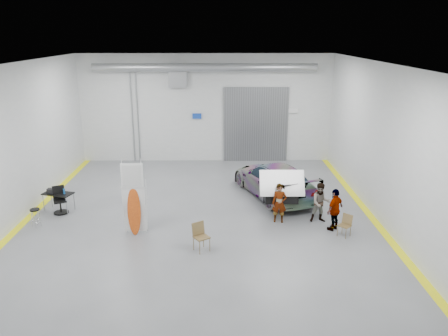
{
  "coord_description": "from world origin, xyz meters",
  "views": [
    {
      "loc": [
        0.81,
        -16.19,
        7.09
      ],
      "look_at": [
        0.96,
        1.7,
        1.5
      ],
      "focal_mm": 35.0,
      "sensor_mm": 36.0,
      "label": 1
    }
  ],
  "objects_px": {
    "person_a": "(279,203)",
    "person_c": "(335,209)",
    "surfboard_display": "(134,204)",
    "shop_stool": "(36,218)",
    "office_chair": "(61,202)",
    "sedan_car": "(274,180)",
    "person_b": "(321,203)",
    "folding_chair_far": "(344,230)",
    "work_table": "(56,193)",
    "folding_chair_near": "(202,242)"
  },
  "relations": [
    {
      "from": "person_a",
      "to": "work_table",
      "type": "xyz_separation_m",
      "value": [
        -9.02,
        1.22,
        -0.01
      ]
    },
    {
      "from": "surfboard_display",
      "to": "person_a",
      "type": "bearing_deg",
      "value": 8.66
    },
    {
      "from": "sedan_car",
      "to": "folding_chair_far",
      "type": "distance_m",
      "value": 4.68
    },
    {
      "from": "folding_chair_near",
      "to": "folding_chair_far",
      "type": "bearing_deg",
      "value": -22.88
    },
    {
      "from": "person_a",
      "to": "folding_chair_near",
      "type": "xyz_separation_m",
      "value": [
        -2.91,
        -2.32,
        -0.47
      ]
    },
    {
      "from": "person_b",
      "to": "person_c",
      "type": "relative_size",
      "value": 0.97
    },
    {
      "from": "office_chair",
      "to": "surfboard_display",
      "type": "bearing_deg",
      "value": -55.55
    },
    {
      "from": "folding_chair_near",
      "to": "shop_stool",
      "type": "bearing_deg",
      "value": 128.6
    },
    {
      "from": "person_a",
      "to": "office_chair",
      "type": "relative_size",
      "value": 1.41
    },
    {
      "from": "folding_chair_far",
      "to": "person_a",
      "type": "bearing_deg",
      "value": -165.3
    },
    {
      "from": "person_c",
      "to": "surfboard_display",
      "type": "xyz_separation_m",
      "value": [
        -7.36,
        -0.3,
        0.35
      ]
    },
    {
      "from": "shop_stool",
      "to": "office_chair",
      "type": "height_order",
      "value": "office_chair"
    },
    {
      "from": "folding_chair_far",
      "to": "office_chair",
      "type": "relative_size",
      "value": 0.74
    },
    {
      "from": "folding_chair_near",
      "to": "work_table",
      "type": "height_order",
      "value": "work_table"
    },
    {
      "from": "sedan_car",
      "to": "office_chair",
      "type": "bearing_deg",
      "value": -8.8
    },
    {
      "from": "sedan_car",
      "to": "surfboard_display",
      "type": "xyz_separation_m",
      "value": [
        -5.52,
        -3.91,
        0.41
      ]
    },
    {
      "from": "surfboard_display",
      "to": "shop_stool",
      "type": "distance_m",
      "value": 4.0
    },
    {
      "from": "folding_chair_near",
      "to": "folding_chair_far",
      "type": "distance_m",
      "value": 5.22
    },
    {
      "from": "sedan_car",
      "to": "work_table",
      "type": "bearing_deg",
      "value": -10.55
    },
    {
      "from": "folding_chair_far",
      "to": "shop_stool",
      "type": "bearing_deg",
      "value": -139.55
    },
    {
      "from": "person_c",
      "to": "surfboard_display",
      "type": "relative_size",
      "value": 0.57
    },
    {
      "from": "work_table",
      "to": "office_chair",
      "type": "xyz_separation_m",
      "value": [
        0.23,
        -0.24,
        -0.28
      ]
    },
    {
      "from": "person_b",
      "to": "folding_chair_far",
      "type": "bearing_deg",
      "value": -66.91
    },
    {
      "from": "person_b",
      "to": "person_c",
      "type": "height_order",
      "value": "person_c"
    },
    {
      "from": "sedan_car",
      "to": "person_b",
      "type": "xyz_separation_m",
      "value": [
        1.49,
        -2.89,
        0.04
      ]
    },
    {
      "from": "person_a",
      "to": "person_b",
      "type": "xyz_separation_m",
      "value": [
        1.6,
        0.0,
        0.01
      ]
    },
    {
      "from": "folding_chair_far",
      "to": "work_table",
      "type": "xyz_separation_m",
      "value": [
        -11.22,
        2.5,
        0.51
      ]
    },
    {
      "from": "shop_stool",
      "to": "sedan_car",
      "type": "bearing_deg",
      "value": 19.21
    },
    {
      "from": "person_b",
      "to": "office_chair",
      "type": "distance_m",
      "value": 10.44
    },
    {
      "from": "person_a",
      "to": "folding_chair_far",
      "type": "height_order",
      "value": "person_a"
    },
    {
      "from": "person_a",
      "to": "shop_stool",
      "type": "bearing_deg",
      "value": -169.31
    },
    {
      "from": "folding_chair_far",
      "to": "surfboard_display",
      "type": "bearing_deg",
      "value": -136.98
    },
    {
      "from": "person_a",
      "to": "surfboard_display",
      "type": "xyz_separation_m",
      "value": [
        -5.4,
        -1.03,
        0.38
      ]
    },
    {
      "from": "work_table",
      "to": "person_c",
      "type": "bearing_deg",
      "value": -10.07
    },
    {
      "from": "sedan_car",
      "to": "surfboard_display",
      "type": "distance_m",
      "value": 6.78
    },
    {
      "from": "person_c",
      "to": "folding_chair_near",
      "type": "relative_size",
      "value": 1.67
    },
    {
      "from": "person_b",
      "to": "person_a",
      "type": "bearing_deg",
      "value": 178.04
    },
    {
      "from": "folding_chair_near",
      "to": "shop_stool",
      "type": "distance_m",
      "value": 6.65
    },
    {
      "from": "folding_chair_far",
      "to": "shop_stool",
      "type": "distance_m",
      "value": 11.5
    },
    {
      "from": "sedan_car",
      "to": "surfboard_display",
      "type": "relative_size",
      "value": 1.81
    },
    {
      "from": "surfboard_display",
      "to": "folding_chair_near",
      "type": "distance_m",
      "value": 2.93
    },
    {
      "from": "work_table",
      "to": "shop_stool",
      "type": "bearing_deg",
      "value": -98.83
    },
    {
      "from": "person_a",
      "to": "person_c",
      "type": "bearing_deg",
      "value": -12.12
    },
    {
      "from": "person_b",
      "to": "shop_stool",
      "type": "xyz_separation_m",
      "value": [
        -10.87,
        -0.38,
        -0.43
      ]
    },
    {
      "from": "person_c",
      "to": "office_chair",
      "type": "distance_m",
      "value": 10.89
    },
    {
      "from": "person_c",
      "to": "folding_chair_near",
      "type": "distance_m",
      "value": 5.15
    },
    {
      "from": "sedan_car",
      "to": "office_chair",
      "type": "height_order",
      "value": "sedan_car"
    },
    {
      "from": "person_b",
      "to": "person_c",
      "type": "distance_m",
      "value": 0.82
    },
    {
      "from": "work_table",
      "to": "folding_chair_near",
      "type": "bearing_deg",
      "value": -30.12
    },
    {
      "from": "person_b",
      "to": "person_c",
      "type": "bearing_deg",
      "value": -65.66
    }
  ]
}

